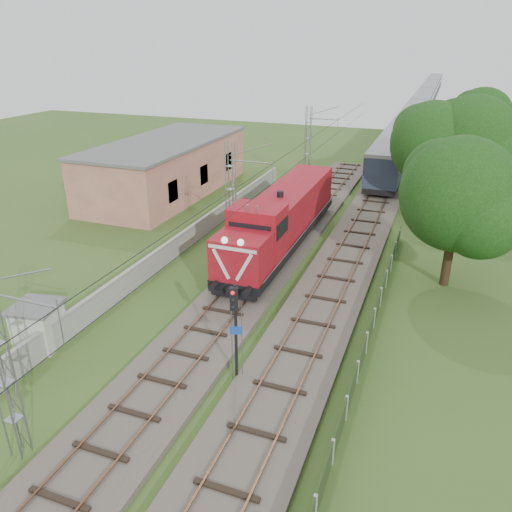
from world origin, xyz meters
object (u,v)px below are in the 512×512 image
at_px(locomotive, 282,218).
at_px(signal_post, 235,317).
at_px(coach_rake, 423,102).
at_px(relay_hut, 39,325).

relative_size(locomotive, signal_post, 3.81).
relative_size(coach_rake, relay_hut, 46.76).
bearing_deg(locomotive, signal_post, -79.44).
relative_size(locomotive, coach_rake, 0.15).
bearing_deg(locomotive, relay_hut, -114.45).
bearing_deg(locomotive, coach_rake, 86.18).
xyz_separation_m(signal_post, relay_hut, (-10.29, -0.78, -2.17)).
relative_size(coach_rake, signal_post, 25.21).
distance_m(signal_post, relay_hut, 10.54).
distance_m(locomotive, relay_hut, 17.92).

